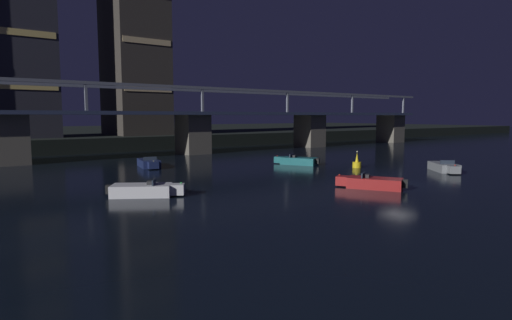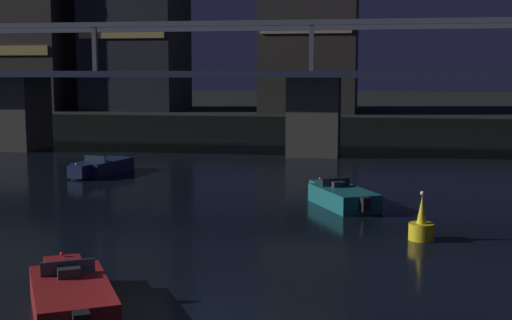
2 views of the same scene
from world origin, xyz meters
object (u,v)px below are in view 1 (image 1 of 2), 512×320
Objects in this scene: speedboat_near_center at (149,163)px; speedboat_near_right at (372,183)px; speedboat_near_left at (297,161)px; speedboat_mid_center at (145,190)px; speedboat_mid_left at (445,167)px; tower_central at (134,22)px; river_bridge at (193,125)px; channel_buoy at (357,163)px; tower_west_tall at (17,10)px.

speedboat_near_center and speedboat_near_right have the same top height.
speedboat_near_left is 22.32m from speedboat_mid_center.
speedboat_mid_left is (7.63, -12.94, 0.00)m from speedboat_near_left.
tower_central reaches higher than speedboat_near_center.
river_bridge is 19.73m from speedboat_near_left.
speedboat_near_right is at bearing -111.84° from speedboat_near_left.
river_bridge is 33.97m from speedboat_mid_left.
speedboat_near_left is (2.79, -19.18, -3.72)m from river_bridge.
speedboat_near_right is 12.86m from channel_buoy.
speedboat_near_center is at bearing 142.34° from channel_buoy.
speedboat_near_right is (-6.00, -14.98, 0.00)m from speedboat_near_left.
tower_central is at bearing 97.11° from speedboat_near_left.
speedboat_near_left is at bearing -27.73° from speedboat_near_center.
tower_west_tall is 48.49m from speedboat_mid_center.
speedboat_near_right is (8.24, -22.47, 0.00)m from speedboat_near_center.
tower_west_tall is 0.97× the size of tower_central.
speedboat_mid_left is 28.95m from speedboat_mid_center.
speedboat_near_left is (21.88, -36.19, -20.16)m from tower_west_tall.
channel_buoy reaches higher than speedboat_near_right.
tower_central is 7.84× the size of speedboat_near_right.
tower_west_tall reaches higher than speedboat_near_center.
speedboat_mid_left is at bearing -10.02° from speedboat_mid_center.
channel_buoy reaches higher than speedboat_near_center.
speedboat_near_right is 1.01× the size of speedboat_mid_center.
channel_buoy reaches higher than speedboat_mid_center.
tower_west_tall reaches higher than speedboat_mid_left.
tower_west_tall is at bearing 121.00° from speedboat_mid_left.
speedboat_near_center is 1.14× the size of speedboat_mid_left.
tower_west_tall is 52.87m from channel_buoy.
river_bridge is 19.79× the size of speedboat_near_left.
river_bridge is at bearing 84.62° from speedboat_near_right.
speedboat_near_right is at bearing -69.86° from speedboat_near_center.
speedboat_mid_center is (1.01, -44.09, -20.16)m from tower_west_tall.
speedboat_mid_center is (-16.34, -44.32, -20.72)m from tower_central.
speedboat_near_center is at bearing -134.43° from river_bridge.
speedboat_near_right is at bearing -25.45° from speedboat_mid_center.
speedboat_near_left is 1.02× the size of speedboat_mid_center.
channel_buoy is (17.32, -13.37, 0.06)m from speedboat_near_center.
tower_west_tall is (-19.09, 17.01, 16.44)m from river_bridge.
speedboat_near_left is at bearing -58.84° from tower_west_tall.
speedboat_mid_left is (12.17, -49.36, -20.72)m from tower_central.
river_bridge reaches higher than speedboat_near_right.
river_bridge is 16.78m from speedboat_near_center.
channel_buoy reaches higher than speedboat_near_left.
tower_west_tall is 46.84m from speedboat_near_left.
speedboat_near_right and speedboat_mid_left have the same top height.
channel_buoy is (-4.56, 7.06, 0.06)m from speedboat_mid_left.
speedboat_near_left and speedboat_mid_center have the same top height.
channel_buoy is at bearing 122.85° from speedboat_mid_left.
speedboat_near_right and speedboat_mid_center have the same top height.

